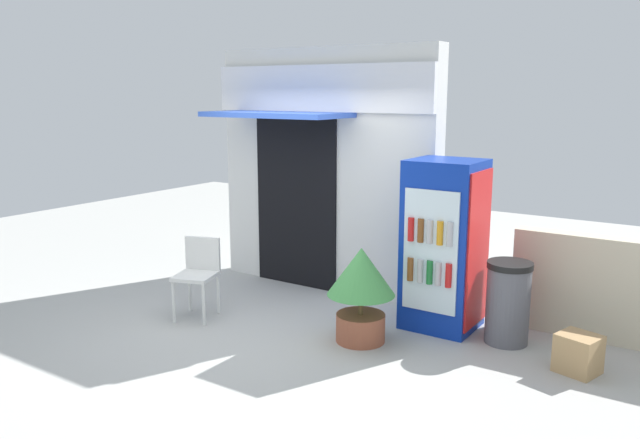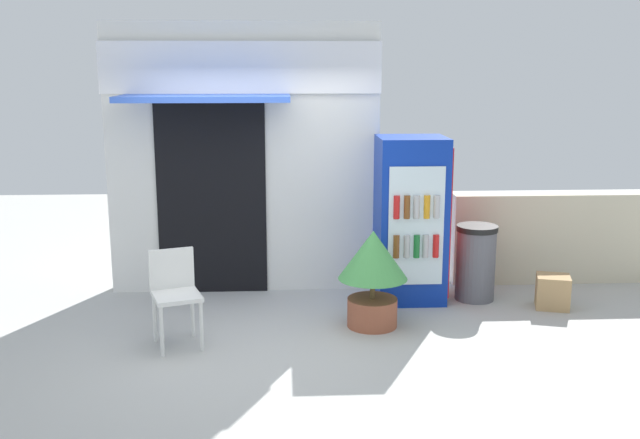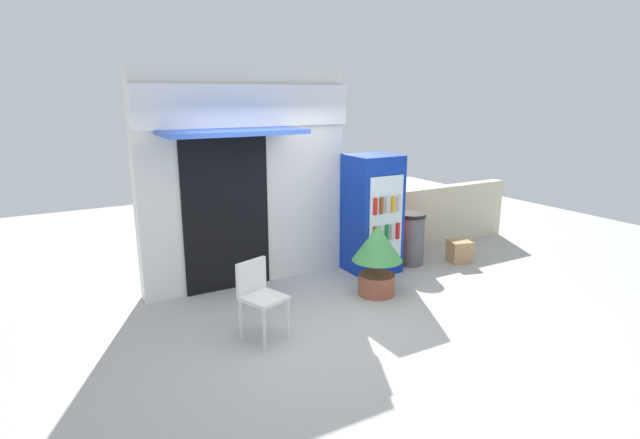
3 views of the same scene
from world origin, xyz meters
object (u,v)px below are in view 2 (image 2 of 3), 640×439
Objects in this scene: potted_plant_near_shop at (373,269)px; trash_bin at (476,262)px; drink_cooler at (411,220)px; plastic_chair at (175,289)px; cardboard_box at (553,292)px.

potted_plant_near_shop reaches higher than trash_bin.
drink_cooler reaches higher than plastic_chair.
drink_cooler reaches higher than trash_bin.
drink_cooler is at bearing 175.53° from trash_bin.
cardboard_box is at bearing -14.87° from drink_cooler.
potted_plant_near_shop reaches higher than plastic_chair.
drink_cooler is at bearing 58.24° from potted_plant_near_shop.
potted_plant_near_shop is at bearing -147.73° from trash_bin.
cardboard_box is (3.83, 0.80, -0.35)m from plastic_chair.
potted_plant_near_shop is at bearing -167.36° from cardboard_box.
plastic_chair reaches higher than cardboard_box.
cardboard_box is (1.46, -0.39, -0.71)m from drink_cooler.
trash_bin is at bearing 32.27° from potted_plant_near_shop.
potted_plant_near_shop is at bearing -121.76° from drink_cooler.
trash_bin is 2.36× the size of cardboard_box.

